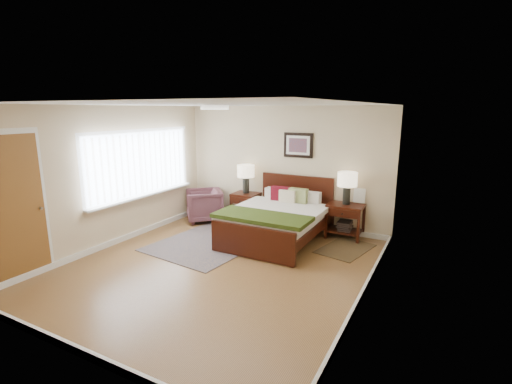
% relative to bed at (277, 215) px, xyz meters
% --- Properties ---
extents(floor, '(5.00, 5.00, 0.00)m').
position_rel_bed_xyz_m(floor, '(-0.33, -1.51, -0.50)').
color(floor, olive).
rests_on(floor, ground).
extents(back_wall, '(4.50, 0.04, 2.50)m').
position_rel_bed_xyz_m(back_wall, '(-0.33, 0.99, 0.75)').
color(back_wall, beige).
rests_on(back_wall, ground).
extents(front_wall, '(4.50, 0.04, 2.50)m').
position_rel_bed_xyz_m(front_wall, '(-0.33, -4.01, 0.75)').
color(front_wall, beige).
rests_on(front_wall, ground).
extents(left_wall, '(0.04, 5.00, 2.50)m').
position_rel_bed_xyz_m(left_wall, '(-2.58, -1.51, 0.75)').
color(left_wall, beige).
rests_on(left_wall, ground).
extents(right_wall, '(0.04, 5.00, 2.50)m').
position_rel_bed_xyz_m(right_wall, '(1.92, -1.51, 0.75)').
color(right_wall, beige).
rests_on(right_wall, ground).
extents(ceiling, '(4.50, 5.00, 0.02)m').
position_rel_bed_xyz_m(ceiling, '(-0.33, -1.51, 2.00)').
color(ceiling, white).
rests_on(ceiling, back_wall).
extents(window, '(0.11, 2.72, 1.32)m').
position_rel_bed_xyz_m(window, '(-2.52, -0.81, 0.87)').
color(window, silver).
rests_on(window, left_wall).
extents(door, '(0.06, 1.00, 2.18)m').
position_rel_bed_xyz_m(door, '(-2.56, -3.26, 0.57)').
color(door, silver).
rests_on(door, ground).
extents(ceil_fixture, '(0.44, 0.44, 0.08)m').
position_rel_bed_xyz_m(ceil_fixture, '(-0.33, -1.51, 1.96)').
color(ceil_fixture, white).
rests_on(ceil_fixture, ceiling).
extents(bed, '(1.67, 2.02, 1.09)m').
position_rel_bed_xyz_m(bed, '(0.00, 0.00, 0.00)').
color(bed, '#351008').
rests_on(bed, ground).
extents(wall_art, '(0.62, 0.05, 0.50)m').
position_rel_bed_xyz_m(wall_art, '(0.00, 0.96, 1.22)').
color(wall_art, black).
rests_on(wall_art, back_wall).
extents(nightstand_left, '(0.55, 0.49, 0.65)m').
position_rel_bed_xyz_m(nightstand_left, '(-1.10, 0.74, 0.02)').
color(nightstand_left, '#351008').
rests_on(nightstand_left, ground).
extents(nightstand_right, '(0.67, 0.50, 0.66)m').
position_rel_bed_xyz_m(nightstand_right, '(1.08, 0.75, -0.11)').
color(nightstand_right, '#351008').
rests_on(nightstand_right, ground).
extents(lamp_left, '(0.37, 0.37, 0.61)m').
position_rel_bed_xyz_m(lamp_left, '(-1.10, 0.76, 0.59)').
color(lamp_left, black).
rests_on(lamp_left, nightstand_left).
extents(lamp_right, '(0.37, 0.37, 0.61)m').
position_rel_bed_xyz_m(lamp_right, '(1.08, 0.76, 0.60)').
color(lamp_right, black).
rests_on(lamp_right, nightstand_right).
extents(armchair, '(1.08, 1.07, 0.70)m').
position_rel_bed_xyz_m(armchair, '(-1.97, 0.42, -0.15)').
color(armchair, brown).
rests_on(armchair, ground).
extents(rug_persian, '(1.92, 2.52, 0.01)m').
position_rel_bed_xyz_m(rug_persian, '(-1.04, -0.57, -0.50)').
color(rug_persian, '#0C1B3D').
rests_on(rug_persian, ground).
extents(rug_navy, '(0.93, 1.20, 0.01)m').
position_rel_bed_xyz_m(rug_navy, '(1.26, 0.17, -0.50)').
color(rug_navy, black).
rests_on(rug_navy, ground).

